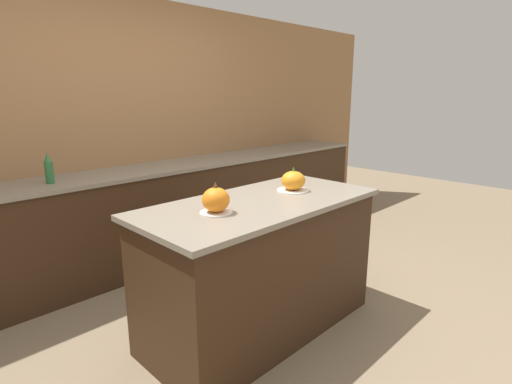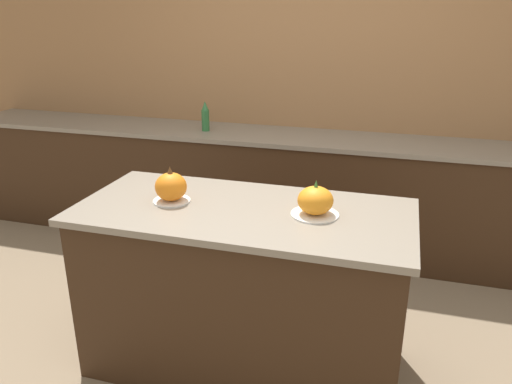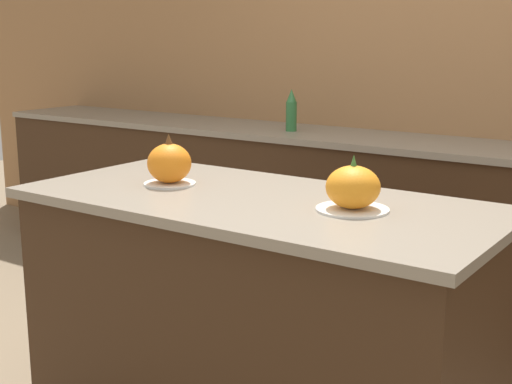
# 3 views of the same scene
# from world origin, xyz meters

# --- Properties ---
(wall_back) EXTENTS (8.00, 0.06, 2.50)m
(wall_back) POSITION_xyz_m (0.00, 1.87, 1.25)
(wall_back) COLOR #9E7047
(wall_back) RESTS_ON ground_plane
(kitchen_island) EXTENTS (1.68, 0.79, 0.93)m
(kitchen_island) POSITION_xyz_m (0.00, 0.00, 0.47)
(kitchen_island) COLOR #382314
(kitchen_island) RESTS_ON ground_plane
(back_counter) EXTENTS (6.00, 0.60, 0.94)m
(back_counter) POSITION_xyz_m (0.00, 1.54, 0.47)
(back_counter) COLOR #382314
(back_counter) RESTS_ON ground_plane
(pumpkin_cake_left) EXTENTS (0.19, 0.19, 0.19)m
(pumpkin_cake_left) POSITION_xyz_m (-0.39, -0.01, 1.01)
(pumpkin_cake_left) COLOR white
(pumpkin_cake_left) RESTS_ON kitchen_island
(pumpkin_cake_right) EXTENTS (0.23, 0.23, 0.18)m
(pumpkin_cake_right) POSITION_xyz_m (0.36, 0.02, 1.00)
(pumpkin_cake_right) COLOR white
(pumpkin_cake_right) RESTS_ON kitchen_island
(bottle_tall) EXTENTS (0.06, 0.06, 0.24)m
(bottle_tall) POSITION_xyz_m (-0.80, 1.50, 1.05)
(bottle_tall) COLOR #2D6B38
(bottle_tall) RESTS_ON back_counter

